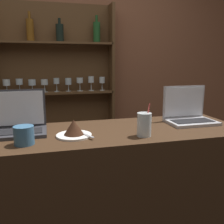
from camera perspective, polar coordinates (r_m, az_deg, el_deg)
bar_counter at (r=1.61m, az=-3.97°, el=-22.06°), size 1.74×0.53×1.01m
back_wall at (r=2.72m, az=-9.85°, el=10.44°), size 7.00×0.06×2.70m
back_shelf at (r=2.66m, az=-12.40°, el=3.44°), size 1.18×0.18×1.96m
laptop_near at (r=1.45m, az=-20.76°, el=-2.44°), size 0.30×0.21×0.23m
laptop_far at (r=1.67m, az=17.08°, el=-0.46°), size 0.30×0.21×0.23m
cake_plate at (r=1.31m, az=-8.70°, el=-3.97°), size 0.18×0.18×0.09m
water_glass at (r=1.31m, az=7.37°, el=-2.84°), size 0.07×0.07×0.17m
coffee_cup at (r=1.24m, az=-19.48°, el=-5.05°), size 0.09×0.09×0.09m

